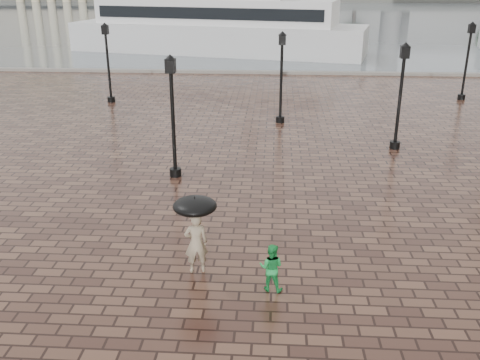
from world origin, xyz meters
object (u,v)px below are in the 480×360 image
object	(u,v)px
street_lamps	(289,79)
ferry_near	(217,23)
adult_pedestrian	(196,243)
child_pedestrian	(271,267)

from	to	relation	value
street_lamps	ferry_near	world-z (taller)	ferry_near
street_lamps	ferry_near	size ratio (longest dim) A/B	0.75
adult_pedestrian	ferry_near	bearing A→B (deg)	-97.87
street_lamps	adult_pedestrian	world-z (taller)	street_lamps
ferry_near	street_lamps	bearing A→B (deg)	-62.98
adult_pedestrian	ferry_near	xyz separation A→B (m)	(-3.66, 39.88, 1.91)
adult_pedestrian	child_pedestrian	bearing A→B (deg)	146.18
child_pedestrian	ferry_near	size ratio (longest dim) A/B	0.04
street_lamps	ferry_near	xyz separation A→B (m)	(-6.29, 25.46, 0.41)
child_pedestrian	adult_pedestrian	bearing A→B (deg)	-9.58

